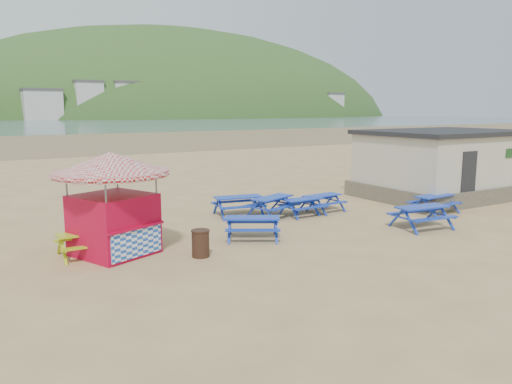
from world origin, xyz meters
TOP-DOWN VIEW (x-y plane):
  - ground at (0.00, 0.00)m, footprint 400.00×400.00m
  - wet_sand at (0.00, 55.00)m, footprint 400.00×400.00m
  - picnic_table_blue_a at (1.09, 1.35)m, footprint 2.24×2.03m
  - picnic_table_blue_b at (0.00, 2.15)m, footprint 2.08×1.80m
  - picnic_table_blue_c at (2.20, 0.89)m, footprint 1.63×1.32m
  - picnic_table_blue_d at (-1.32, -1.17)m, footprint 2.18×2.06m
  - picnic_table_blue_e at (4.49, -2.99)m, footprint 2.04×1.72m
  - picnic_table_blue_f at (6.98, -1.49)m, footprint 1.85×1.54m
  - picnic_table_yellow at (-6.29, -0.32)m, footprint 1.66×1.35m
  - ice_cream_kiosk at (-5.59, -0.55)m, footprint 4.32×4.32m
  - litter_bin at (-3.59, -2.09)m, footprint 0.53×0.53m
  - amenity_block at (10.50, 1.00)m, footprint 7.40×5.40m
  - headland_town at (90.00, 229.68)m, footprint 264.00×144.00m
  - picnic_table_blue_g at (3.35, 1.12)m, footprint 1.73×1.43m

SIDE VIEW (x-z plane):
  - headland_town at x=90.00m, z-range -63.91..44.09m
  - ground at x=0.00m, z-range 0.00..0.00m
  - wet_sand at x=0.00m, z-range 0.00..0.00m
  - picnic_table_blue_c at x=2.20m, z-range 0.00..0.67m
  - picnic_table_blue_g at x=3.35m, z-range 0.00..0.68m
  - picnic_table_yellow at x=-6.29m, z-range 0.00..0.69m
  - picnic_table_blue_d at x=-1.32m, z-range 0.00..0.72m
  - picnic_table_blue_f at x=6.98m, z-range 0.00..0.73m
  - picnic_table_blue_a at x=1.09m, z-range 0.00..0.77m
  - picnic_table_blue_b at x=0.00m, z-range 0.00..0.77m
  - picnic_table_blue_e at x=4.49m, z-range 0.00..0.79m
  - litter_bin at x=-3.59m, z-range 0.01..0.79m
  - amenity_block at x=10.50m, z-range -0.01..3.14m
  - ice_cream_kiosk at x=-5.59m, z-range 0.38..3.34m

